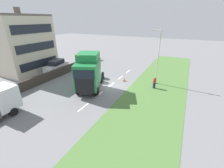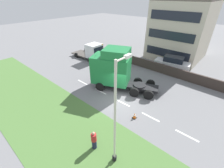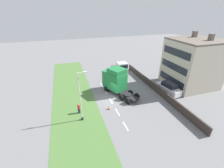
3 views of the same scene
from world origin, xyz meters
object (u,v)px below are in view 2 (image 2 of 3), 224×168
parked_car (172,64)px  pedestrian (94,140)px  lorry_cab (114,69)px  traffic_cone_lead (135,116)px  flatbed_truck (92,51)px  lamp_post (116,123)px

parked_car → pedestrian: parked_car is taller
lorry_cab → traffic_cone_lead: (-2.78, -4.85, -2.11)m
lorry_cab → flatbed_truck: 9.38m
flatbed_truck → lamp_post: 18.31m
pedestrian → lamp_post: bearing=-79.8°
lamp_post → pedestrian: size_ratio=4.51×
lorry_cab → traffic_cone_lead: lorry_cab is taller
flatbed_truck → lamp_post: bearing=51.2°
lamp_post → traffic_cone_lead: (4.14, 1.20, -3.09)m
parked_car → pedestrian: (-16.26, -0.96, -0.25)m
flatbed_truck → pedestrian: (-11.55, -12.62, -0.68)m
lamp_post → pedestrian: bearing=100.2°
flatbed_truck → lamp_post: size_ratio=0.82×
lamp_post → traffic_cone_lead: bearing=16.1°
pedestrian → traffic_cone_lead: pedestrian is taller
lorry_cab → traffic_cone_lead: bearing=-142.8°
flatbed_truck → lorry_cab: bearing=61.7°
traffic_cone_lead → pedestrian: bearing=173.5°
flatbed_truck → parked_car: bearing=111.3°
lamp_post → flatbed_truck: bearing=51.9°
pedestrian → traffic_cone_lead: size_ratio=2.76×
lorry_cab → parked_car: lorry_cab is taller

